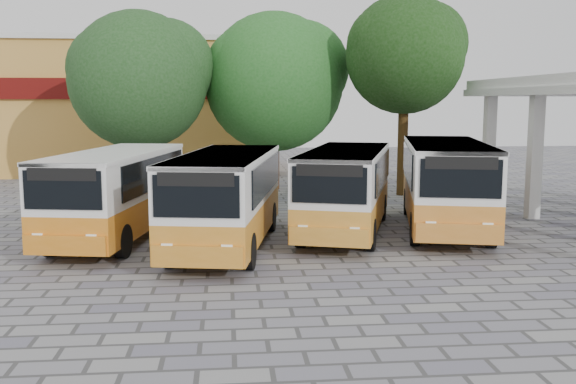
{
  "coord_description": "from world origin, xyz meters",
  "views": [
    {
      "loc": [
        -3.83,
        -17.21,
        4.46
      ],
      "look_at": [
        -1.84,
        3.67,
        1.5
      ],
      "focal_mm": 40.0,
      "sensor_mm": 36.0,
      "label": 1
    }
  ],
  "objects": [
    {
      "name": "bus_centre_left",
      "position": [
        -3.88,
        2.28,
        1.68
      ],
      "size": [
        3.84,
        8.38,
        2.9
      ],
      "rotation": [
        0.0,
        0.0,
        -0.18
      ],
      "color": "orange",
      "rests_on": "ground"
    },
    {
      "name": "shophouse_block",
      "position": [
        -11.0,
        25.99,
        4.16
      ],
      "size": [
        20.4,
        10.4,
        8.3
      ],
      "color": "gold",
      "rests_on": "ground"
    },
    {
      "name": "bus_centre_right",
      "position": [
        0.19,
        4.13,
        1.65
      ],
      "size": [
        4.67,
        8.42,
        2.86
      ],
      "rotation": [
        0.0,
        0.0,
        -0.31
      ],
      "color": "orange",
      "rests_on": "ground"
    },
    {
      "name": "tree_middle",
      "position": [
        -1.33,
        15.44,
        5.66
      ],
      "size": [
        7.31,
        6.96,
        8.92
      ],
      "color": "#4A2814",
      "rests_on": "ground"
    },
    {
      "name": "ground",
      "position": [
        0.0,
        0.0,
        0.0
      ],
      "size": [
        90.0,
        90.0,
        0.0
      ],
      "primitive_type": "plane",
      "color": "gray",
      "rests_on": "ground"
    },
    {
      "name": "tree_right",
      "position": [
        4.59,
        12.78,
        6.83
      ],
      "size": [
        5.85,
        5.57,
        9.44
      ],
      "color": "#462F13",
      "rests_on": "ground"
    },
    {
      "name": "bus_far_right",
      "position": [
        3.74,
        4.36,
        1.77
      ],
      "size": [
        4.5,
        8.95,
        3.06
      ],
      "rotation": [
        0.0,
        0.0,
        -0.24
      ],
      "color": "orange",
      "rests_on": "ground"
    },
    {
      "name": "tree_left",
      "position": [
        -7.88,
        14.07,
        5.68
      ],
      "size": [
        6.83,
        6.51,
        8.72
      ],
      "color": "#47371C",
      "rests_on": "ground"
    },
    {
      "name": "bus_far_left",
      "position": [
        -7.43,
        3.86,
        1.66
      ],
      "size": [
        3.83,
        8.31,
        2.87
      ],
      "rotation": [
        0.0,
        0.0,
        -0.18
      ],
      "color": "orange",
      "rests_on": "ground"
    }
  ]
}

